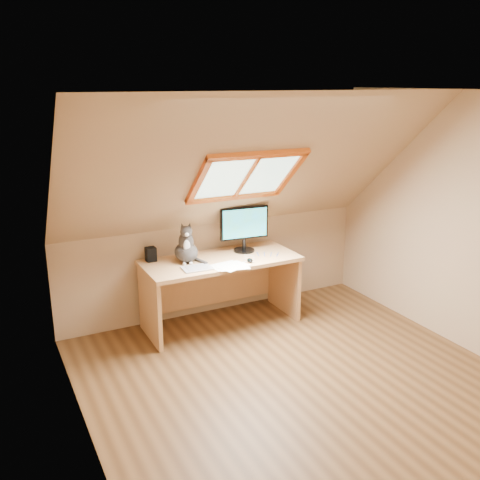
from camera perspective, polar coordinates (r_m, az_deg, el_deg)
ground at (r=4.72m, az=6.65°, el=-15.02°), size 3.50×3.50×0.00m
room_shell at (r=4.09m, az=8.02°, el=1.73°), size 3.52×3.52×2.41m
desk at (r=5.59m, az=-2.36°, el=-3.97°), size 1.60×0.70×0.73m
monitor at (r=5.61m, az=0.45°, el=1.51°), size 0.53×0.22×0.49m
cat at (r=5.34m, az=-5.77°, el=-0.82°), size 0.29×0.32×0.42m
desk_speaker at (r=5.44m, az=-9.50°, el=-1.51°), size 0.10×0.10×0.14m
graphics_tablet at (r=5.18m, az=-4.61°, el=-3.01°), size 0.29×0.22×0.01m
mouse at (r=5.36m, az=1.05°, el=-2.19°), size 0.08×0.11×0.03m
papers at (r=5.21m, az=-1.57°, el=-2.90°), size 0.35×0.30×0.01m
cables at (r=5.53m, az=2.21°, el=-1.71°), size 0.51×0.26×0.01m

